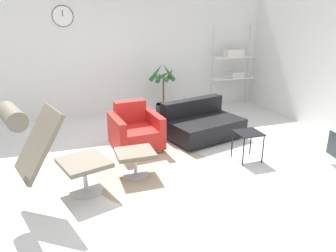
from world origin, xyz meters
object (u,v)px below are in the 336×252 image
Objects in this scene: couch_low at (202,125)px; potted_plant at (163,95)px; side_table at (248,136)px; shelf_unit at (234,64)px; armchair_red at (135,132)px; lounge_chair at (48,144)px; ottoman at (135,157)px.

couch_low is 1.57m from potted_plant.
potted_plant reaches higher than side_table.
armchair_red is at bearing -147.34° from shelf_unit.
lounge_chair is 3.81m from potted_plant.
lounge_chair is 3.03m from couch_low.
potted_plant is (1.26, 2.62, 0.18)m from ottoman.
armchair_red reaches higher than couch_low.
side_table is at bearing -1.60° from ottoman.
lounge_chair reaches higher than couch_low.
couch_low is at bearing -132.49° from shelf_unit.
potted_plant is 0.64× the size of shelf_unit.
couch_low is (1.28, 0.11, -0.05)m from armchair_red.
ottoman is at bearing -137.62° from shelf_unit.
couch_low is 3.26× the size of side_table.
potted_plant is (1.02, 1.63, 0.18)m from armchair_red.
armchair_red is (1.34, 1.33, -0.48)m from lounge_chair.
ottoman is 1.14× the size of side_table.
potted_plant reaches higher than armchair_red.
shelf_unit reaches higher than armchair_red.
ottoman is 1.02m from armchair_red.
shelf_unit is (1.58, 1.73, 0.80)m from couch_low.
side_table is at bearing 140.63° from armchair_red.
side_table is at bearing -114.65° from shelf_unit.
armchair_red is at bearing 76.64° from ottoman.
side_table is 3.22m from shelf_unit.
shelf_unit is (4.20, 3.17, 0.28)m from lounge_chair.
lounge_chair is at bearing -174.16° from side_table.
ottoman is at bearing 178.40° from side_table.
armchair_red is at bearing 145.97° from side_table.
couch_low is 0.79× the size of shelf_unit.
side_table reaches higher than ottoman.
potted_plant is (-0.25, 1.53, 0.23)m from couch_low.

